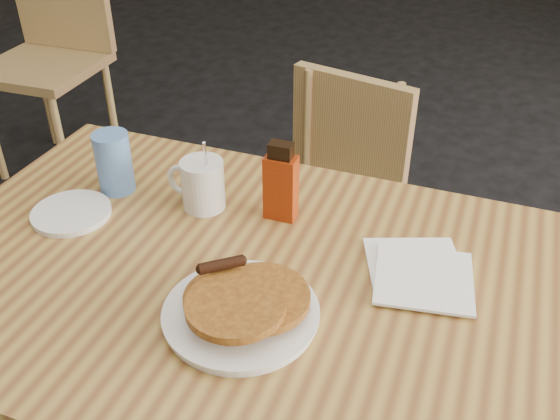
% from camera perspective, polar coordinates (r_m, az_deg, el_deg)
% --- Properties ---
extents(main_table, '(1.27, 0.87, 0.75)m').
position_cam_1_polar(main_table, '(1.18, -3.91, -7.03)').
color(main_table, '#AA843C').
rests_on(main_table, floor).
extents(chair_main_far, '(0.44, 0.45, 0.82)m').
position_cam_1_polar(chair_main_far, '(1.85, 5.38, 1.49)').
color(chair_main_far, tan).
rests_on(chair_main_far, floor).
extents(chair_wall_extra, '(0.48, 0.48, 1.01)m').
position_cam_1_polar(chair_wall_extra, '(2.95, -20.20, 14.92)').
color(chair_wall_extra, tan).
rests_on(chair_wall_extra, floor).
extents(pancake_plate, '(0.26, 0.26, 0.08)m').
position_cam_1_polar(pancake_plate, '(1.04, -3.53, -8.87)').
color(pancake_plate, white).
rests_on(pancake_plate, main_table).
extents(coffee_mug, '(0.13, 0.09, 0.17)m').
position_cam_1_polar(coffee_mug, '(1.30, -7.18, 2.43)').
color(coffee_mug, white).
rests_on(coffee_mug, main_table).
extents(syrup_bottle, '(0.06, 0.04, 0.17)m').
position_cam_1_polar(syrup_bottle, '(1.24, 0.08, 2.43)').
color(syrup_bottle, maroon).
rests_on(syrup_bottle, main_table).
extents(napkin_stack, '(0.23, 0.24, 0.01)m').
position_cam_1_polar(napkin_stack, '(1.16, 12.63, -5.59)').
color(napkin_stack, white).
rests_on(napkin_stack, main_table).
extents(blue_tumbler, '(0.10, 0.10, 0.13)m').
position_cam_1_polar(blue_tumbler, '(1.38, -14.94, 4.22)').
color(blue_tumbler, '#5481C6').
rests_on(blue_tumbler, main_table).
extents(side_saucer, '(0.20, 0.20, 0.01)m').
position_cam_1_polar(side_saucer, '(1.35, -18.54, -0.24)').
color(side_saucer, white).
rests_on(side_saucer, main_table).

